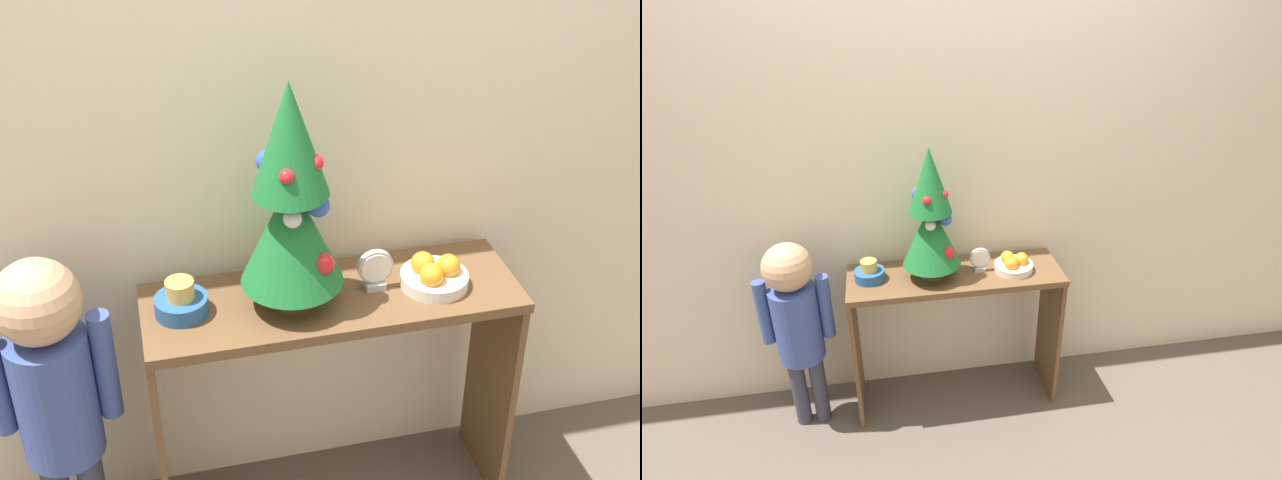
% 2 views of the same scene
% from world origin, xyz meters
% --- Properties ---
extents(ground_plane, '(12.00, 12.00, 0.00)m').
position_xyz_m(ground_plane, '(0.00, 0.00, 0.00)').
color(ground_plane, brown).
extents(back_wall, '(7.00, 0.05, 2.50)m').
position_xyz_m(back_wall, '(0.00, 0.38, 1.25)').
color(back_wall, beige).
rests_on(back_wall, ground_plane).
extents(console_table, '(1.00, 0.33, 0.75)m').
position_xyz_m(console_table, '(0.00, 0.17, 0.57)').
color(console_table, brown).
rests_on(console_table, ground_plane).
extents(mini_tree, '(0.26, 0.26, 0.61)m').
position_xyz_m(mini_tree, '(-0.11, 0.15, 1.05)').
color(mini_tree, '#4C3828').
rests_on(mini_tree, console_table).
extents(fruit_bowl, '(0.18, 0.18, 0.09)m').
position_xyz_m(fruit_bowl, '(0.27, 0.14, 0.79)').
color(fruit_bowl, silver).
rests_on(fruit_bowl, console_table).
extents(singing_bowl, '(0.14, 0.14, 0.10)m').
position_xyz_m(singing_bowl, '(-0.39, 0.18, 0.79)').
color(singing_bowl, '#235189').
rests_on(singing_bowl, console_table).
extents(desk_clock, '(0.10, 0.04, 0.12)m').
position_xyz_m(desk_clock, '(0.12, 0.17, 0.81)').
color(desk_clock, '#B2B2B7').
rests_on(desk_clock, console_table).
extents(child_figure, '(0.32, 0.21, 0.99)m').
position_xyz_m(child_figure, '(-0.73, 0.12, 0.64)').
color(child_figure, '#38384C').
rests_on(child_figure, ground_plane).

